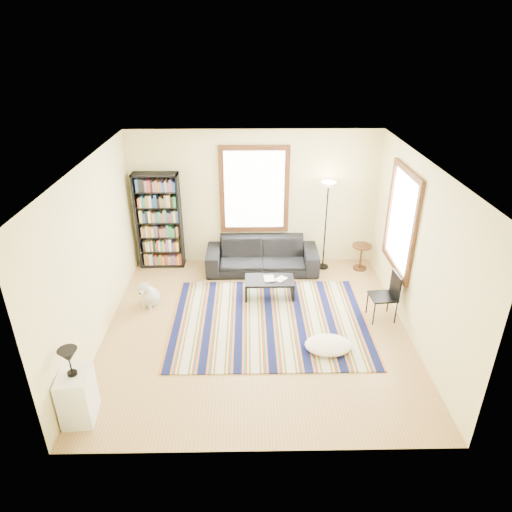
{
  "coord_description": "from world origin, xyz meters",
  "views": [
    {
      "loc": [
        -0.12,
        -6.31,
        4.51
      ],
      "look_at": [
        0.0,
        0.5,
        1.1
      ],
      "focal_mm": 32.0,
      "sensor_mm": 36.0,
      "label": 1
    }
  ],
  "objects_px": {
    "sofa": "(262,256)",
    "folding_chair": "(383,297)",
    "white_cabinet": "(78,396)",
    "dog": "(150,292)",
    "coffee_table": "(269,288)",
    "floor_cushion": "(328,345)",
    "floor_lamp": "(325,226)",
    "bookshelf": "(159,221)",
    "side_table": "(361,257)"
  },
  "relations": [
    {
      "from": "bookshelf",
      "to": "floor_lamp",
      "type": "xyz_separation_m",
      "value": [
        3.37,
        -0.17,
        -0.07
      ]
    },
    {
      "from": "bookshelf",
      "to": "floor_lamp",
      "type": "distance_m",
      "value": 3.37
    },
    {
      "from": "bookshelf",
      "to": "white_cabinet",
      "type": "distance_m",
      "value": 4.3
    },
    {
      "from": "sofa",
      "to": "side_table",
      "type": "relative_size",
      "value": 4.21
    },
    {
      "from": "sofa",
      "to": "side_table",
      "type": "distance_m",
      "value": 2.05
    },
    {
      "from": "floor_lamp",
      "to": "dog",
      "type": "relative_size",
      "value": 3.43
    },
    {
      "from": "floor_lamp",
      "to": "dog",
      "type": "height_order",
      "value": "floor_lamp"
    },
    {
      "from": "floor_cushion",
      "to": "floor_lamp",
      "type": "distance_m",
      "value": 2.9
    },
    {
      "from": "floor_cushion",
      "to": "white_cabinet",
      "type": "height_order",
      "value": "white_cabinet"
    },
    {
      "from": "side_table",
      "to": "folding_chair",
      "type": "bearing_deg",
      "value": -91.58
    },
    {
      "from": "bookshelf",
      "to": "side_table",
      "type": "distance_m",
      "value": 4.21
    },
    {
      "from": "sofa",
      "to": "white_cabinet",
      "type": "xyz_separation_m",
      "value": [
        -2.45,
        -3.97,
        0.02
      ]
    },
    {
      "from": "sofa",
      "to": "folding_chair",
      "type": "bearing_deg",
      "value": -41.62
    },
    {
      "from": "bookshelf",
      "to": "coffee_table",
      "type": "relative_size",
      "value": 2.22
    },
    {
      "from": "floor_lamp",
      "to": "folding_chair",
      "type": "height_order",
      "value": "floor_lamp"
    },
    {
      "from": "sofa",
      "to": "white_cabinet",
      "type": "relative_size",
      "value": 3.25
    },
    {
      "from": "coffee_table",
      "to": "folding_chair",
      "type": "xyz_separation_m",
      "value": [
        1.89,
        -0.75,
        0.25
      ]
    },
    {
      "from": "coffee_table",
      "to": "white_cabinet",
      "type": "xyz_separation_m",
      "value": [
        -2.56,
        -2.92,
        0.17
      ]
    },
    {
      "from": "white_cabinet",
      "to": "dog",
      "type": "height_order",
      "value": "white_cabinet"
    },
    {
      "from": "coffee_table",
      "to": "floor_lamp",
      "type": "distance_m",
      "value": 1.8
    },
    {
      "from": "bookshelf",
      "to": "folding_chair",
      "type": "xyz_separation_m",
      "value": [
        4.08,
        -2.06,
        -0.57
      ]
    },
    {
      "from": "sofa",
      "to": "folding_chair",
      "type": "distance_m",
      "value": 2.69
    },
    {
      "from": "coffee_table",
      "to": "dog",
      "type": "relative_size",
      "value": 1.66
    },
    {
      "from": "white_cabinet",
      "to": "dog",
      "type": "bearing_deg",
      "value": 76.74
    },
    {
      "from": "bookshelf",
      "to": "floor_lamp",
      "type": "bearing_deg",
      "value": -2.89
    },
    {
      "from": "floor_lamp",
      "to": "folding_chair",
      "type": "xyz_separation_m",
      "value": [
        0.72,
        -1.89,
        -0.5
      ]
    },
    {
      "from": "coffee_table",
      "to": "dog",
      "type": "distance_m",
      "value": 2.18
    },
    {
      "from": "side_table",
      "to": "dog",
      "type": "distance_m",
      "value": 4.31
    },
    {
      "from": "folding_chair",
      "to": "white_cabinet",
      "type": "distance_m",
      "value": 4.95
    },
    {
      "from": "sofa",
      "to": "folding_chair",
      "type": "relative_size",
      "value": 2.64
    },
    {
      "from": "bookshelf",
      "to": "white_cabinet",
      "type": "relative_size",
      "value": 2.86
    },
    {
      "from": "sofa",
      "to": "folding_chair",
      "type": "xyz_separation_m",
      "value": [
        2.0,
        -1.79,
        0.1
      ]
    },
    {
      "from": "coffee_table",
      "to": "folding_chair",
      "type": "height_order",
      "value": "folding_chair"
    },
    {
      "from": "side_table",
      "to": "dog",
      "type": "xyz_separation_m",
      "value": [
        -4.11,
        -1.31,
        0.0
      ]
    },
    {
      "from": "bookshelf",
      "to": "folding_chair",
      "type": "distance_m",
      "value": 4.61
    },
    {
      "from": "floor_lamp",
      "to": "side_table",
      "type": "distance_m",
      "value": 1.02
    },
    {
      "from": "bookshelf",
      "to": "dog",
      "type": "height_order",
      "value": "bookshelf"
    },
    {
      "from": "floor_lamp",
      "to": "white_cabinet",
      "type": "distance_m",
      "value": 5.55
    },
    {
      "from": "bookshelf",
      "to": "floor_lamp",
      "type": "height_order",
      "value": "bookshelf"
    },
    {
      "from": "white_cabinet",
      "to": "folding_chair",
      "type": "bearing_deg",
      "value": 21.14
    },
    {
      "from": "floor_lamp",
      "to": "side_table",
      "type": "height_order",
      "value": "floor_lamp"
    },
    {
      "from": "folding_chair",
      "to": "dog",
      "type": "height_order",
      "value": "folding_chair"
    },
    {
      "from": "coffee_table",
      "to": "floor_lamp",
      "type": "relative_size",
      "value": 0.48
    },
    {
      "from": "floor_lamp",
      "to": "folding_chair",
      "type": "relative_size",
      "value": 2.16
    },
    {
      "from": "floor_cushion",
      "to": "dog",
      "type": "distance_m",
      "value": 3.31
    },
    {
      "from": "sofa",
      "to": "floor_cushion",
      "type": "distance_m",
      "value": 2.83
    },
    {
      "from": "white_cabinet",
      "to": "floor_cushion",
      "type": "bearing_deg",
      "value": 16.15
    },
    {
      "from": "sofa",
      "to": "floor_lamp",
      "type": "bearing_deg",
      "value": 4.78
    },
    {
      "from": "sofa",
      "to": "dog",
      "type": "bearing_deg",
      "value": -147.62
    },
    {
      "from": "white_cabinet",
      "to": "bookshelf",
      "type": "bearing_deg",
      "value": 80.18
    }
  ]
}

